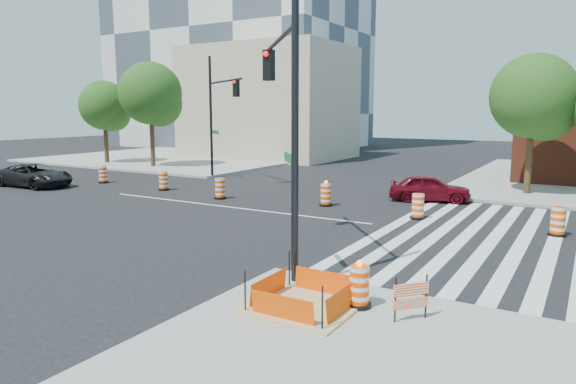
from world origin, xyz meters
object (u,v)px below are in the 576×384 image
signal_pole_se (284,90)px  signal_pole_nw (218,105)px  red_coupe (430,188)px  dark_suv (34,175)px

signal_pole_se → signal_pole_nw: signal_pole_se is taller
red_coupe → signal_pole_se: signal_pole_se is taller
red_coupe → signal_pole_se: bearing=159.8°
red_coupe → signal_pole_nw: (-13.23, 0.62, 3.99)m
signal_pole_se → signal_pole_nw: (-12.67, 13.12, -0.21)m
dark_suv → signal_pole_nw: bearing=-48.3°
dark_suv → signal_pole_se: 21.36m
signal_pole_se → signal_pole_nw: size_ratio=1.05×
dark_suv → signal_pole_se: (20.16, -5.66, 4.20)m
dark_suv → red_coupe: bearing=-74.9°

